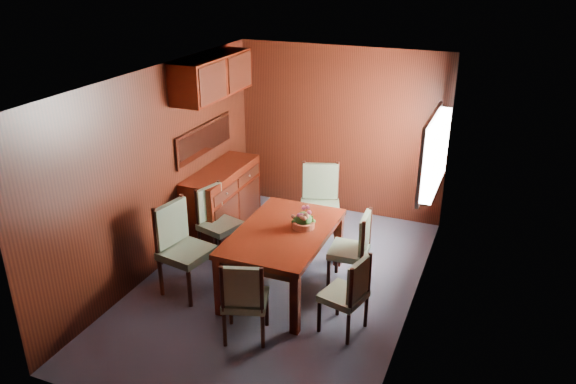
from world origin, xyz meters
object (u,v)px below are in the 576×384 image
at_px(chair_right_near, 350,291).
at_px(flower_centerpiece, 304,217).
at_px(chair_left_near, 180,243).
at_px(dining_table, 283,239).
at_px(sideboard, 222,200).
at_px(chair_head, 244,297).

distance_m(chair_right_near, flower_centerpiece, 1.05).
bearing_deg(chair_left_near, flower_centerpiece, 126.28).
bearing_deg(dining_table, sideboard, 142.05).
bearing_deg(sideboard, chair_left_near, -79.03).
bearing_deg(chair_head, sideboard, 105.31).
relative_size(chair_right_near, flower_centerpiece, 3.27).
height_order(sideboard, chair_left_near, chair_left_near).
bearing_deg(chair_right_near, chair_left_near, 102.94).
height_order(dining_table, chair_head, chair_head).
bearing_deg(flower_centerpiece, chair_left_near, -153.63).
bearing_deg(chair_head, chair_right_near, 11.59).
height_order(chair_right_near, chair_head, chair_head).
bearing_deg(chair_right_near, sideboard, 69.93).
xyz_separation_m(sideboard, flower_centerpiece, (1.51, -0.88, 0.41)).
relative_size(sideboard, chair_right_near, 1.62).
distance_m(dining_table, flower_centerpiece, 0.33).
distance_m(dining_table, chair_left_near, 1.14).
distance_m(chair_right_near, chair_head, 1.04).
height_order(dining_table, chair_right_near, chair_right_near).
relative_size(dining_table, chair_right_near, 1.82).
xyz_separation_m(chair_right_near, chair_head, (-0.90, -0.51, 0.02)).
height_order(sideboard, chair_right_near, sideboard).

